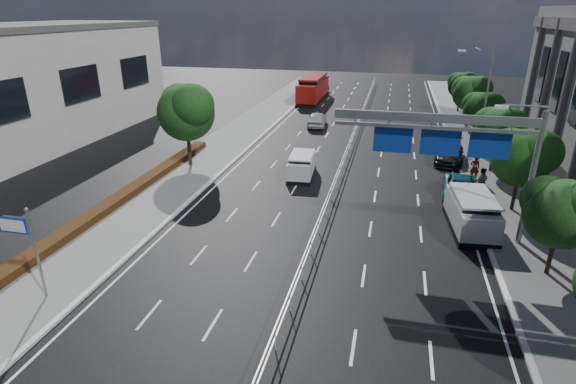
% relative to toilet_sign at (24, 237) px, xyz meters
% --- Properties ---
extents(ground, '(160.00, 160.00, 0.00)m').
position_rel_toilet_sign_xyz_m(ground, '(10.95, 0.00, -2.94)').
color(ground, black).
rests_on(ground, ground).
extents(sidewalk_near, '(5.00, 140.00, 0.14)m').
position_rel_toilet_sign_xyz_m(sidewalk_near, '(-0.55, 0.00, -2.87)').
color(sidewalk_near, slate).
rests_on(sidewalk_near, ground).
extents(kerb_near, '(0.25, 140.00, 0.15)m').
position_rel_toilet_sign_xyz_m(kerb_near, '(1.95, 0.00, -2.87)').
color(kerb_near, silver).
rests_on(kerb_near, ground).
extents(kerb_far, '(0.25, 140.00, 0.15)m').
position_rel_toilet_sign_xyz_m(kerb_far, '(19.95, 0.00, -2.87)').
color(kerb_far, silver).
rests_on(kerb_far, ground).
extents(median_fence, '(0.05, 85.00, 1.02)m').
position_rel_toilet_sign_xyz_m(median_fence, '(10.95, 22.50, -2.42)').
color(median_fence, silver).
rests_on(median_fence, ground).
extents(hedge_near, '(1.00, 36.00, 0.44)m').
position_rel_toilet_sign_xyz_m(hedge_near, '(-2.35, 5.00, -2.58)').
color(hedge_near, black).
rests_on(hedge_near, sidewalk_near).
extents(toilet_sign, '(1.62, 0.18, 4.34)m').
position_rel_toilet_sign_xyz_m(toilet_sign, '(0.00, 0.00, 0.00)').
color(toilet_sign, gray).
rests_on(toilet_sign, ground).
extents(overhead_gantry, '(10.24, 0.38, 7.45)m').
position_rel_toilet_sign_xyz_m(overhead_gantry, '(17.69, 10.05, 2.66)').
color(overhead_gantry, gray).
rests_on(overhead_gantry, ground).
extents(streetlight_far, '(2.78, 2.40, 9.00)m').
position_rel_toilet_sign_xyz_m(streetlight_far, '(21.46, 26.00, 2.27)').
color(streetlight_far, gray).
rests_on(streetlight_far, ground).
extents(near_tree_back, '(4.84, 4.51, 6.69)m').
position_rel_toilet_sign_xyz_m(near_tree_back, '(-0.99, 17.97, 1.67)').
color(near_tree_back, black).
rests_on(near_tree_back, ground).
extents(far_tree_c, '(3.52, 3.28, 4.94)m').
position_rel_toilet_sign_xyz_m(far_tree_c, '(22.20, 6.98, 0.48)').
color(far_tree_c, black).
rests_on(far_tree_c, ground).
extents(far_tree_d, '(3.85, 3.59, 5.34)m').
position_rel_toilet_sign_xyz_m(far_tree_d, '(22.20, 14.48, 0.74)').
color(far_tree_d, black).
rests_on(far_tree_d, ground).
extents(far_tree_e, '(3.63, 3.38, 5.13)m').
position_rel_toilet_sign_xyz_m(far_tree_e, '(22.20, 21.98, 0.61)').
color(far_tree_e, black).
rests_on(far_tree_e, ground).
extents(far_tree_f, '(3.52, 3.28, 5.02)m').
position_rel_toilet_sign_xyz_m(far_tree_f, '(22.20, 29.48, 0.55)').
color(far_tree_f, black).
rests_on(far_tree_f, ground).
extents(far_tree_g, '(3.96, 3.69, 5.45)m').
position_rel_toilet_sign_xyz_m(far_tree_g, '(22.20, 36.98, 0.81)').
color(far_tree_g, black).
rests_on(far_tree_g, ground).
extents(far_tree_h, '(3.41, 3.18, 4.91)m').
position_rel_toilet_sign_xyz_m(far_tree_h, '(22.20, 44.48, 0.48)').
color(far_tree_h, black).
rests_on(far_tree_h, ground).
extents(white_minivan, '(2.02, 4.15, 1.76)m').
position_rel_toilet_sign_xyz_m(white_minivan, '(8.13, 17.71, -2.08)').
color(white_minivan, black).
rests_on(white_minivan, ground).
extents(red_bus, '(2.70, 11.17, 3.33)m').
position_rel_toilet_sign_xyz_m(red_bus, '(3.45, 48.11, -1.21)').
color(red_bus, black).
rests_on(red_bus, ground).
extents(near_car_silver, '(2.18, 4.73, 1.57)m').
position_rel_toilet_sign_xyz_m(near_car_silver, '(6.57, 33.49, -2.16)').
color(near_car_silver, '#AEB0B6').
rests_on(near_car_silver, ground).
extents(near_car_dark, '(2.07, 4.45, 1.41)m').
position_rel_toilet_sign_xyz_m(near_car_dark, '(3.50, 54.15, -2.24)').
color(near_car_dark, black).
rests_on(near_car_dark, ground).
extents(silver_minivan, '(2.57, 5.23, 2.11)m').
position_rel_toilet_sign_xyz_m(silver_minivan, '(19.25, 11.32, -1.91)').
color(silver_minivan, black).
rests_on(silver_minivan, ground).
extents(parked_car_teal, '(2.55, 4.89, 1.32)m').
position_rel_toilet_sign_xyz_m(parked_car_teal, '(19.25, 16.19, -2.29)').
color(parked_car_teal, '#196672').
rests_on(parked_car_teal, ground).
extents(parked_car_dark, '(2.78, 5.55, 1.55)m').
position_rel_toilet_sign_xyz_m(parked_car_dark, '(19.25, 24.03, -2.17)').
color(parked_car_dark, black).
rests_on(parked_car_dark, ground).
extents(pedestrian_a, '(0.69, 0.47, 1.85)m').
position_rel_toilet_sign_xyz_m(pedestrian_a, '(20.55, 19.49, -1.88)').
color(pedestrian_a, gray).
rests_on(pedestrian_a, sidewalk_far).
extents(pedestrian_b, '(1.00, 0.83, 1.86)m').
position_rel_toilet_sign_xyz_m(pedestrian_b, '(20.55, 16.63, -1.87)').
color(pedestrian_b, gray).
rests_on(pedestrian_b, sidewalk_far).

